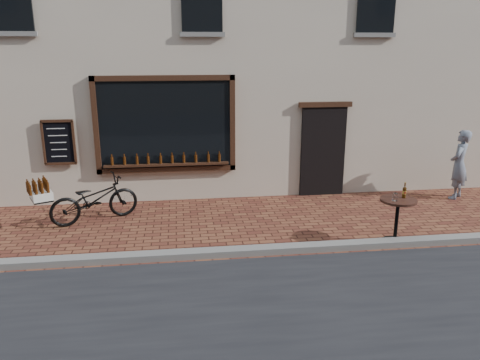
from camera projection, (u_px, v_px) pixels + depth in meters
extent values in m
plane|color=#55261B|center=(274.00, 257.00, 8.26)|extent=(90.00, 90.00, 0.00)
cube|color=slate|center=(272.00, 249.00, 8.43)|extent=(90.00, 0.25, 0.12)
cube|color=black|center=(165.00, 125.00, 10.80)|extent=(3.00, 0.06, 2.00)
cube|color=black|center=(163.00, 78.00, 10.49)|extent=(3.24, 0.10, 0.12)
cube|color=black|center=(167.00, 169.00, 11.07)|extent=(3.24, 0.10, 0.12)
cube|color=black|center=(96.00, 126.00, 10.59)|extent=(0.12, 0.10, 2.24)
cube|color=black|center=(232.00, 123.00, 10.98)|extent=(0.12, 0.10, 2.24)
cube|color=black|center=(167.00, 164.00, 10.99)|extent=(2.90, 0.16, 0.05)
cube|color=black|center=(323.00, 152.00, 11.49)|extent=(1.10, 0.10, 2.20)
cube|color=black|center=(326.00, 104.00, 11.15)|extent=(1.30, 0.10, 0.12)
cube|color=black|center=(59.00, 142.00, 10.58)|extent=(0.62, 0.04, 0.92)
cylinder|color=#3D1C07|center=(112.00, 161.00, 10.80)|extent=(0.06, 0.06, 0.19)
cylinder|color=#3D1C07|center=(124.00, 161.00, 10.83)|extent=(0.06, 0.06, 0.19)
cylinder|color=#3D1C07|center=(137.00, 160.00, 10.87)|extent=(0.06, 0.06, 0.19)
cylinder|color=#3D1C07|center=(149.00, 160.00, 10.90)|extent=(0.06, 0.06, 0.19)
cylinder|color=#3D1C07|center=(161.00, 160.00, 10.94)|extent=(0.06, 0.06, 0.19)
cylinder|color=#3D1C07|center=(173.00, 159.00, 10.97)|extent=(0.06, 0.06, 0.19)
cylinder|color=#3D1C07|center=(185.00, 159.00, 11.01)|extent=(0.06, 0.06, 0.19)
cylinder|color=#3D1C07|center=(197.00, 159.00, 11.04)|extent=(0.06, 0.06, 0.19)
cylinder|color=#3D1C07|center=(208.00, 158.00, 11.08)|extent=(0.06, 0.06, 0.19)
cylinder|color=#3D1C07|center=(220.00, 158.00, 11.11)|extent=(0.06, 0.06, 0.19)
cube|color=black|center=(377.00, 1.00, 10.67)|extent=(0.90, 0.06, 1.40)
imported|color=black|center=(94.00, 199.00, 9.86)|extent=(1.95, 1.36, 0.97)
cube|color=black|center=(42.00, 199.00, 9.28)|extent=(0.55, 0.62, 0.03)
cube|color=silver|center=(41.00, 195.00, 9.26)|extent=(0.56, 0.64, 0.15)
cylinder|color=#3D1C07|center=(48.00, 188.00, 9.11)|extent=(0.06, 0.06, 0.21)
cylinder|color=#3D1C07|center=(42.00, 188.00, 9.05)|extent=(0.06, 0.06, 0.21)
cylinder|color=#3D1C07|center=(36.00, 189.00, 9.00)|extent=(0.06, 0.06, 0.21)
cylinder|color=#3D1C07|center=(30.00, 190.00, 8.94)|extent=(0.06, 0.06, 0.21)
cylinder|color=#3D1C07|center=(47.00, 186.00, 9.21)|extent=(0.06, 0.06, 0.21)
cylinder|color=#3D1C07|center=(41.00, 187.00, 9.16)|extent=(0.06, 0.06, 0.21)
cylinder|color=#3D1C07|center=(35.00, 188.00, 9.10)|extent=(0.06, 0.06, 0.21)
cylinder|color=#3D1C07|center=(29.00, 189.00, 9.05)|extent=(0.06, 0.06, 0.21)
cylinder|color=#3D1C07|center=(45.00, 184.00, 9.32)|extent=(0.06, 0.06, 0.21)
cylinder|color=#3D1C07|center=(39.00, 185.00, 9.26)|extent=(0.06, 0.06, 0.21)
cylinder|color=#3D1C07|center=(34.00, 186.00, 9.21)|extent=(0.06, 0.06, 0.21)
cylinder|color=#3D1C07|center=(28.00, 187.00, 9.15)|extent=(0.06, 0.06, 0.21)
cylinder|color=#3D1C07|center=(44.00, 183.00, 9.42)|extent=(0.06, 0.06, 0.21)
cylinder|color=black|center=(394.00, 241.00, 8.89)|extent=(0.49, 0.49, 0.03)
cylinder|color=black|center=(396.00, 221.00, 8.78)|extent=(0.07, 0.07, 0.79)
cylinder|color=black|center=(398.00, 200.00, 8.66)|extent=(0.67, 0.67, 0.04)
cylinder|color=gold|center=(404.00, 192.00, 8.71)|extent=(0.07, 0.07, 0.07)
cylinder|color=white|center=(395.00, 197.00, 8.55)|extent=(0.09, 0.09, 0.15)
imported|color=slate|center=(459.00, 165.00, 11.29)|extent=(0.72, 0.72, 1.69)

